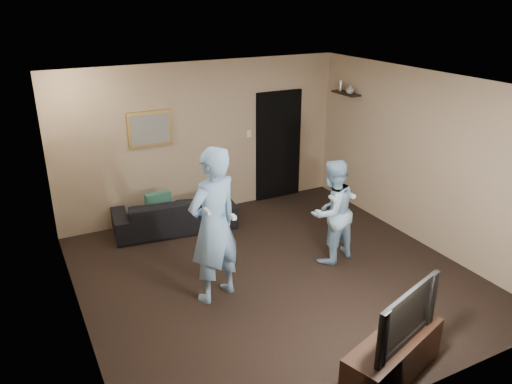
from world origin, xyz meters
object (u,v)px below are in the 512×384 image
sofa (174,213)px  wii_player_left (214,226)px  television (398,313)px  wii_player_right (332,212)px  tv_console (393,357)px

sofa → wii_player_left: wii_player_left is taller
wii_player_left → television: bearing=-65.1°
wii_player_right → wii_player_left: bearing=-176.1°
sofa → television: television is taller
sofa → tv_console: (0.82, -4.25, -0.03)m
television → wii_player_right: bearing=51.4°
television → sofa: bearing=82.7°
tv_console → television: 0.52m
television → tv_console: bearing=0.0°
tv_console → wii_player_right: 2.47m
television → wii_player_left: size_ratio=0.52×
sofa → television: (0.82, -4.25, 0.49)m
tv_console → wii_player_right: bearing=51.4°
television → wii_player_right: wii_player_right is taller
sofa → wii_player_right: 2.63m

